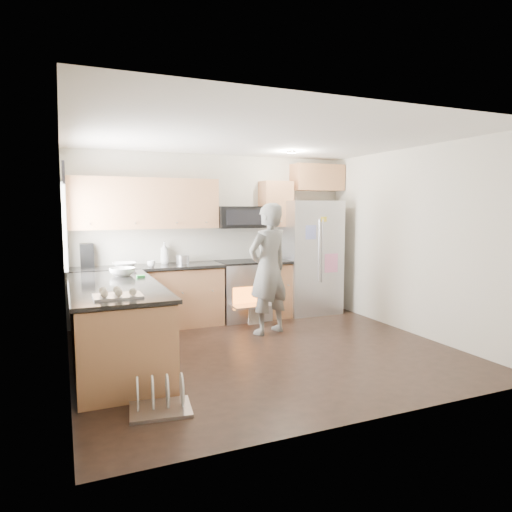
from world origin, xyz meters
name	(u,v)px	position (x,y,z in m)	size (l,w,h in m)	color
ground	(266,352)	(0.00, 0.00, 0.00)	(4.50, 4.50, 0.00)	black
room_shell	(263,215)	(-0.04, 0.02, 1.67)	(4.54, 4.04, 2.62)	beige
back_cabinet_run	(183,261)	(-0.59, 1.75, 0.96)	(4.45, 0.64, 2.50)	#A26841
peninsula	(116,324)	(-1.75, 0.25, 0.46)	(0.96, 2.36, 1.02)	#A26841
stove_range	(243,277)	(0.35, 1.69, 0.68)	(0.76, 0.97, 1.79)	#B7B7BC
refrigerator	(309,257)	(1.56, 1.70, 0.94)	(0.93, 0.75, 1.88)	#B7B7BC
person	(268,269)	(0.37, 0.77, 0.92)	(0.67, 0.44, 1.83)	gray
dish_rack	(160,402)	(-1.53, -1.14, 0.09)	(0.57, 0.48, 0.32)	#B7B7BC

